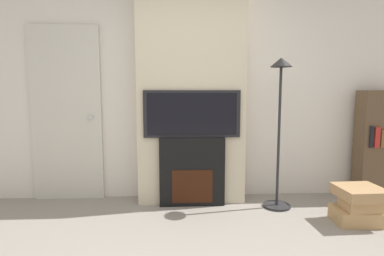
# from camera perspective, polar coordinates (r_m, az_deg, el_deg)

# --- Properties ---
(wall_back) EXTENTS (6.00, 0.06, 2.70)m
(wall_back) POSITION_cam_1_polar(r_m,az_deg,el_deg) (3.73, -0.28, 7.50)
(wall_back) COLOR silver
(wall_back) RESTS_ON ground_plane
(chimney_breast) EXTENTS (1.24, 0.32, 2.70)m
(chimney_breast) POSITION_cam_1_polar(r_m,az_deg,el_deg) (3.54, -0.14, 7.56)
(chimney_breast) COLOR beige
(chimney_breast) RESTS_ON ground_plane
(fireplace) EXTENTS (0.75, 0.15, 0.79)m
(fireplace) POSITION_cam_1_polar(r_m,az_deg,el_deg) (3.49, 0.00, -8.29)
(fireplace) COLOR black
(fireplace) RESTS_ON ground_plane
(television) EXTENTS (1.09, 0.07, 0.53)m
(television) POSITION_cam_1_polar(r_m,az_deg,el_deg) (3.38, 0.00, 2.69)
(television) COLOR black
(television) RESTS_ON fireplace
(floor_lamp) EXTENTS (0.31, 0.31, 1.68)m
(floor_lamp) POSITION_cam_1_polar(r_m,az_deg,el_deg) (3.45, 16.36, 3.04)
(floor_lamp) COLOR #262628
(floor_lamp) RESTS_ON ground_plane
(box_stack) EXTENTS (0.45, 0.41, 0.37)m
(box_stack) POSITION_cam_1_polar(r_m,az_deg,el_deg) (3.48, 29.09, -12.63)
(box_stack) COLOR tan
(box_stack) RESTS_ON ground_plane
(bookshelf) EXTENTS (0.49, 0.26, 1.33)m
(bookshelf) POSITION_cam_1_polar(r_m,az_deg,el_deg) (4.31, 31.88, -2.75)
(bookshelf) COLOR brown
(bookshelf) RESTS_ON ground_plane
(entry_door) EXTENTS (0.83, 0.09, 2.09)m
(entry_door) POSITION_cam_1_polar(r_m,az_deg,el_deg) (3.90, -22.79, 2.46)
(entry_door) COLOR beige
(entry_door) RESTS_ON ground_plane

